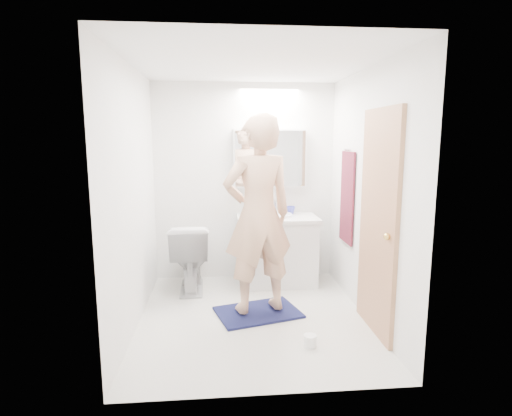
{
  "coord_description": "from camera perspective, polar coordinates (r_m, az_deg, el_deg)",
  "views": [
    {
      "loc": [
        -0.32,
        -3.82,
        1.74
      ],
      "look_at": [
        0.05,
        0.25,
        1.05
      ],
      "focal_mm": 29.02,
      "sensor_mm": 36.0,
      "label": 1
    }
  ],
  "objects": [
    {
      "name": "toothbrush_cup",
      "position": [
        5.09,
        4.83,
        -0.3
      ],
      "size": [
        0.12,
        0.12,
        0.09
      ],
      "primitive_type": "imported",
      "rotation": [
        0.0,
        0.0,
        -0.15
      ],
      "color": "#3A3FB0",
      "rests_on": "countertop"
    },
    {
      "name": "wall_back",
      "position": [
        5.1,
        -1.58,
        3.52
      ],
      "size": [
        2.5,
        0.0,
        2.5
      ],
      "primitive_type": "plane",
      "rotation": [
        1.57,
        0.0,
        0.0
      ],
      "color": "white",
      "rests_on": "floor"
    },
    {
      "name": "sink_basin",
      "position": [
        4.94,
        2.92,
        -0.96
      ],
      "size": [
        0.36,
        0.36,
        0.03
      ],
      "primitive_type": "cylinder",
      "color": "white",
      "rests_on": "countertop"
    },
    {
      "name": "wall_front",
      "position": [
        2.64,
        1.86,
        -2.23
      ],
      "size": [
        2.5,
        0.0,
        2.5
      ],
      "primitive_type": "plane",
      "rotation": [
        -1.57,
        0.0,
        0.0
      ],
      "color": "white",
      "rests_on": "floor"
    },
    {
      "name": "soap_bottle_a",
      "position": [
        5.01,
        -1.19,
        0.43
      ],
      "size": [
        0.13,
        0.13,
        0.24
      ],
      "primitive_type": "imported",
      "rotation": [
        0.0,
        0.0,
        0.44
      ],
      "color": "beige",
      "rests_on": "countertop"
    },
    {
      "name": "person",
      "position": [
        3.99,
        0.29,
        -0.97
      ],
      "size": [
        0.8,
        0.63,
        1.92
      ],
      "primitive_type": "imported",
      "rotation": [
        0.0,
        0.0,
        3.42
      ],
      "color": "tan",
      "rests_on": "bath_rug"
    },
    {
      "name": "mirror_panel",
      "position": [
        4.96,
        2.01,
        6.82
      ],
      "size": [
        0.84,
        0.01,
        0.66
      ],
      "primitive_type": "cube",
      "color": "silver",
      "rests_on": "medicine_cabinet"
    },
    {
      "name": "faucet",
      "position": [
        5.12,
        2.63,
        0.14
      ],
      "size": [
        0.02,
        0.02,
        0.16
      ],
      "primitive_type": "cylinder",
      "color": "silver",
      "rests_on": "countertop"
    },
    {
      "name": "door_knob",
      "position": [
        3.53,
        17.61,
        -3.79
      ],
      "size": [
        0.06,
        0.06,
        0.06
      ],
      "primitive_type": "sphere",
      "color": "gold",
      "rests_on": "door"
    },
    {
      "name": "bath_rug",
      "position": [
        4.29,
        0.28,
        -14.18
      ],
      "size": [
        0.92,
        0.75,
        0.02
      ],
      "primitive_type": "cube",
      "rotation": [
        0.0,
        0.0,
        0.27
      ],
      "color": "#13173E",
      "rests_on": "floor"
    },
    {
      "name": "wall_right",
      "position": [
        4.11,
        15.08,
        1.7
      ],
      "size": [
        0.0,
        2.5,
        2.5
      ],
      "primitive_type": "plane",
      "rotation": [
        1.57,
        0.0,
        -1.57
      ],
      "color": "white",
      "rests_on": "floor"
    },
    {
      "name": "toilet_paper_roll",
      "position": [
        3.7,
        7.45,
        -17.69
      ],
      "size": [
        0.11,
        0.11,
        0.1
      ],
      "primitive_type": "cylinder",
      "color": "white",
      "rests_on": "floor"
    },
    {
      "name": "towel_hook",
      "position": [
        4.58,
        12.52,
        7.87
      ],
      "size": [
        0.07,
        0.02,
        0.02
      ],
      "primitive_type": "cylinder",
      "rotation": [
        0.0,
        1.57,
        0.0
      ],
      "color": "silver",
      "rests_on": "wall_right"
    },
    {
      "name": "wall_left",
      "position": [
        3.93,
        -16.59,
        1.3
      ],
      "size": [
        0.0,
        2.5,
        2.5
      ],
      "primitive_type": "plane",
      "rotation": [
        1.57,
        0.0,
        1.57
      ],
      "color": "white",
      "rests_on": "floor"
    },
    {
      "name": "door",
      "position": [
        3.81,
        16.48,
        -2.01
      ],
      "size": [
        0.04,
        0.8,
        2.0
      ],
      "primitive_type": "cube",
      "color": "#AB7F55",
      "rests_on": "wall_right"
    },
    {
      "name": "ceiling",
      "position": [
        3.88,
        -0.43,
        19.37
      ],
      "size": [
        2.5,
        2.5,
        0.0
      ],
      "primitive_type": "plane",
      "rotation": [
        3.14,
        0.0,
        0.0
      ],
      "color": "white",
      "rests_on": "floor"
    },
    {
      "name": "floor",
      "position": [
        4.21,
        -0.38,
        -14.84
      ],
      "size": [
        2.5,
        2.5,
        0.0
      ],
      "primitive_type": "plane",
      "color": "silver",
      "rests_on": "ground"
    },
    {
      "name": "toilet",
      "position": [
        4.87,
        -9.07,
        -6.56
      ],
      "size": [
        0.46,
        0.79,
        0.79
      ],
      "primitive_type": "imported",
      "rotation": [
        0.0,
        0.0,
        3.17
      ],
      "color": "silver",
      "rests_on": "floor"
    },
    {
      "name": "countertop",
      "position": [
        4.92,
        2.96,
        -1.43
      ],
      "size": [
        0.95,
        0.58,
        0.04
      ],
      "primitive_type": "cube",
      "color": "white",
      "rests_on": "vanity_cabinet"
    },
    {
      "name": "vanity_cabinet",
      "position": [
        5.02,
        2.92,
        -6.03
      ],
      "size": [
        0.9,
        0.55,
        0.78
      ],
      "primitive_type": "cube",
      "color": "silver",
      "rests_on": "floor"
    },
    {
      "name": "soap_bottle_b",
      "position": [
        5.05,
        0.08,
        0.11
      ],
      "size": [
        0.11,
        0.11,
        0.17
      ],
      "primitive_type": "imported",
      "rotation": [
        0.0,
        0.0,
        -0.95
      ],
      "color": "#5B7EC3",
      "rests_on": "countertop"
    },
    {
      "name": "towel",
      "position": [
        4.63,
        12.44,
        1.42
      ],
      "size": [
        0.02,
        0.42,
        1.0
      ],
      "primitive_type": "cube",
      "color": "black",
      "rests_on": "wall_right"
    },
    {
      "name": "medicine_cabinet",
      "position": [
        5.03,
        1.9,
        6.86
      ],
      "size": [
        0.88,
        0.14,
        0.7
      ],
      "primitive_type": "cube",
      "color": "white",
      "rests_on": "wall_back"
    }
  ]
}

